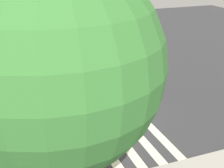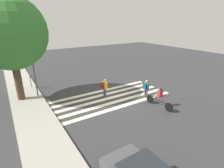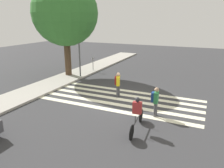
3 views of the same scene
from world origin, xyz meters
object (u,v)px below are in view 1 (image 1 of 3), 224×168
at_px(cyclist_near_curb, 144,78).
at_px(traffic_light, 51,113).
at_px(pedestrian_adult_blue_shirt, 113,79).
at_px(street_tree, 54,65).
at_px(pedestrian_adult_tall_backpack, 98,104).

bearing_deg(cyclist_near_curb, traffic_light, 42.00).
height_order(traffic_light, cyclist_near_curb, traffic_light).
bearing_deg(traffic_light, pedestrian_adult_blue_shirt, -123.17).
bearing_deg(street_tree, cyclist_near_curb, -128.63).
bearing_deg(traffic_light, pedestrian_adult_tall_backpack, -123.13).
height_order(street_tree, cyclist_near_curb, street_tree).
distance_m(traffic_light, pedestrian_adult_tall_backpack, 6.17).
relative_size(street_tree, pedestrian_adult_blue_shirt, 5.14).
xyz_separation_m(traffic_light, pedestrian_adult_tall_backpack, (-3.10, -4.75, -2.45)).
relative_size(pedestrian_adult_blue_shirt, cyclist_near_curb, 0.64).
relative_size(street_tree, cyclist_near_curb, 3.31).
distance_m(street_tree, pedestrian_adult_blue_shirt, 11.36).
xyz_separation_m(street_tree, pedestrian_adult_blue_shirt, (-5.09, -9.11, -4.48)).
height_order(traffic_light, pedestrian_adult_tall_backpack, traffic_light).
height_order(pedestrian_adult_blue_shirt, pedestrian_adult_tall_backpack, pedestrian_adult_tall_backpack).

